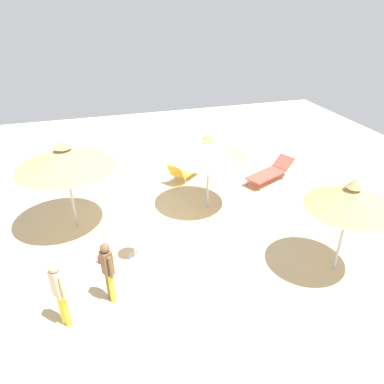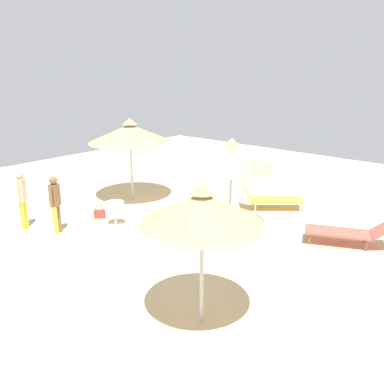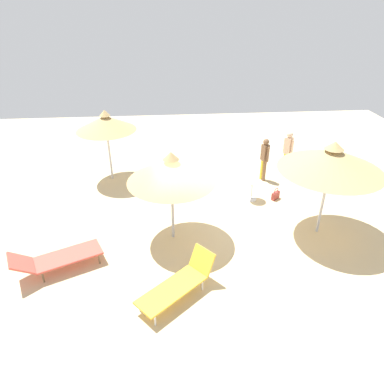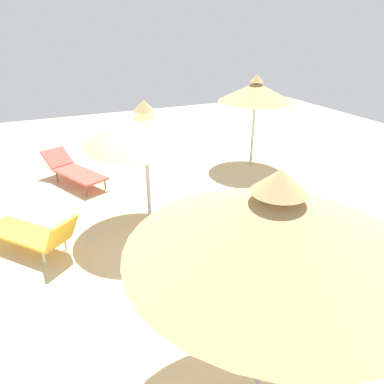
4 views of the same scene
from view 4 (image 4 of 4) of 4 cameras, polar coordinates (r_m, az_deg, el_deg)
name	(u,v)px [view 4 (image 4 of 4)]	position (r m, az deg, el deg)	size (l,w,h in m)	color
ground	(172,241)	(7.56, -3.17, -7.69)	(24.00, 24.00, 0.10)	beige
parasol_umbrella_far_right	(145,128)	(7.23, -7.43, 10.05)	(2.44, 2.44, 2.72)	#B2B2B7
parasol_umbrella_far_left	(256,92)	(10.93, 10.04, 15.32)	(2.18, 2.18, 2.73)	#B2B2B7
parasol_umbrella_back	(276,222)	(3.42, 13.05, -4.61)	(2.87, 2.87, 2.91)	#B2B2B7
lounge_chair_center	(73,170)	(10.44, -18.22, 3.37)	(1.56, 2.30, 0.77)	#CC4C3F
lounge_chair_front	(33,233)	(7.59, -23.76, -6.00)	(1.82, 1.98, 0.89)	gold
handbag	(341,300)	(6.28, 22.46, -15.48)	(0.32, 0.35, 0.44)	maroon
side_table_round	(309,252)	(6.57, 18.04, -8.94)	(0.56, 0.56, 0.73)	silver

